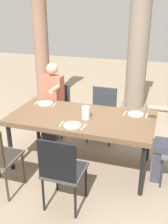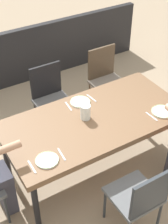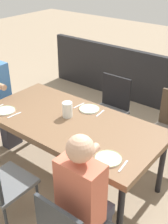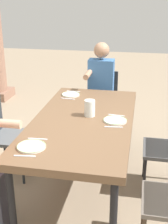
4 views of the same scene
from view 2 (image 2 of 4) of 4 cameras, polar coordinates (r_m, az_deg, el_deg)
name	(u,v)px [view 2 (image 2 of 4)]	position (r m, az deg, el deg)	size (l,w,h in m)	color
ground_plane	(93,167)	(4.02, 1.61, -9.54)	(16.00, 16.00, 0.00)	gray
dining_table	(94,122)	(3.52, 1.81, -1.82)	(1.97, 0.97, 0.77)	brown
chair_west_south	(106,77)	(4.58, 3.77, 6.13)	(0.44, 0.44, 0.94)	#6A6158
chair_mid_north	(140,197)	(3.14, 9.66, -14.27)	(0.44, 0.44, 0.89)	#5B5E61
chair_mid_south	(51,96)	(4.23, -5.80, 2.82)	(0.44, 0.44, 0.92)	#4F4F50
patio_railing	(19,57)	(5.33, -11.27, 9.31)	(4.37, 0.10, 0.90)	black
plate_0	(162,111)	(3.65, 13.42, 0.09)	(0.24, 0.24, 0.02)	white
spoon_0	(151,116)	(3.57, 11.62, -0.76)	(0.02, 0.17, 0.01)	silver
plate_1	(80,102)	(3.69, -0.67, 1.80)	(0.23, 0.23, 0.02)	white
fork_1	(91,98)	(3.76, 1.30, 2.43)	(0.02, 0.17, 0.01)	silver
spoon_1	(68,106)	(3.64, -2.71, 0.99)	(0.02, 0.17, 0.01)	silver
plate_2	(47,160)	(3.05, -6.43, -8.28)	(0.22, 0.22, 0.02)	white
fork_2	(62,154)	(3.09, -3.91, -7.34)	(0.02, 0.17, 0.01)	silver
spoon_2	(32,167)	(3.01, -9.02, -9.38)	(0.02, 0.17, 0.01)	silver
water_pitcher	(86,112)	(3.43, 0.26, -0.09)	(0.11, 0.11, 0.17)	white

